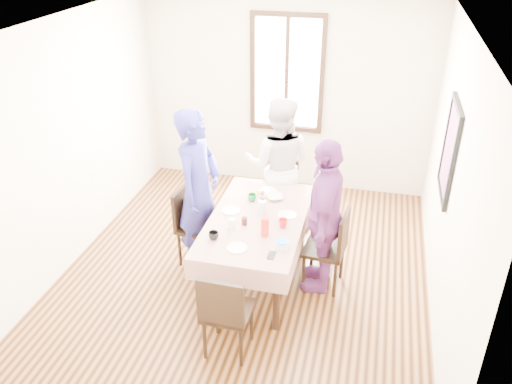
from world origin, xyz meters
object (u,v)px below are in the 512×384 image
Objects in this scene: chair_far at (278,194)px; dining_table at (257,248)px; chair_left at (199,227)px; chair_near at (228,310)px; person_right at (325,216)px; chair_right at (324,249)px; person_left at (198,190)px; person_far at (278,165)px.

dining_table is at bearing 93.87° from chair_far.
chair_near is at bearing 34.85° from chair_left.
person_right is (1.42, -0.10, 0.40)m from chair_left.
chair_near is (-0.72, -1.17, 0.00)m from chair_right.
chair_near is (0.00, -2.24, 0.00)m from chair_far.
chair_left is at bearing 121.02° from chair_near.
chair_right is 0.49× the size of person_left.
chair_right is at bearing -85.13° from person_left.
chair_right is (1.44, -0.10, 0.00)m from chair_left.
person_right is at bearing 119.92° from person_far.
chair_near is 0.52× the size of person_far.
chair_left is 1.26m from person_far.
person_far is (-0.72, 1.05, 0.41)m from chair_right.
chair_right is 0.52× the size of person_far.
chair_left is 1.48m from person_right.
person_right is at bearing 96.58° from chair_right.
dining_table is 1.20m from person_far.
person_right reaches higher than chair_near.
chair_far is 1.28m from person_left.
chair_right is at bearing 59.95° from chair_near.
chair_right reaches higher than dining_table.
person_left is 1.08× the size of person_right.
person_left is at bearing 49.68° from person_far.
dining_table is at bearing -85.87° from person_right.
chair_far is 1.00× the size of chair_near.
chair_left is at bearing 98.97° from person_left.
person_far is 1.02× the size of person_right.
person_far is (0.70, 0.95, -0.06)m from person_left.
chair_near is at bearing 93.87° from chair_far.
chair_right and chair_near have the same top height.
chair_far is (-0.72, 1.07, 0.00)m from chair_right.
chair_far is at bearing 91.53° from chair_near.
chair_left is at bearing 92.54° from chair_right.
chair_right is 1.34m from person_far.
chair_far is 0.41m from person_far.
person_far is (0.00, 2.22, 0.41)m from chair_near.
chair_right is at bearing 91.32° from chair_left.
person_right reaches higher than chair_far.
chair_near is at bearing -30.92° from person_right.
person_far reaches higher than chair_far.
person_far is (0.00, 1.10, 0.49)m from dining_table.
chair_far is 0.53× the size of person_right.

